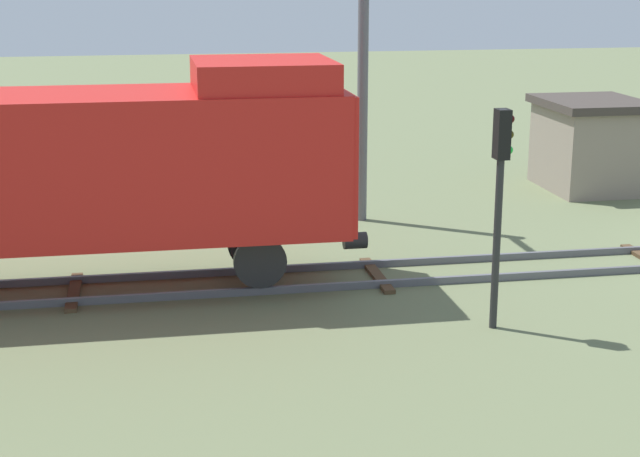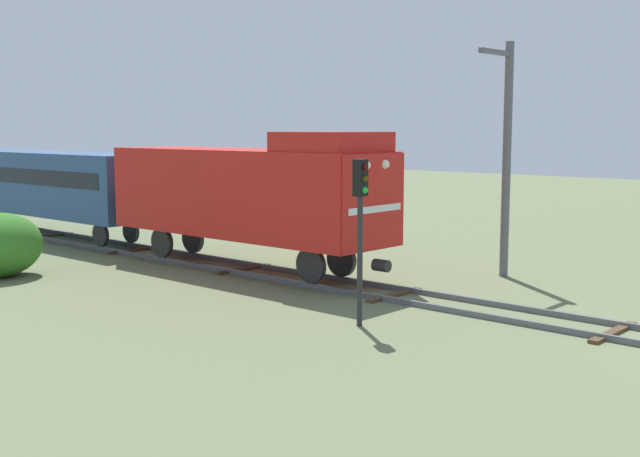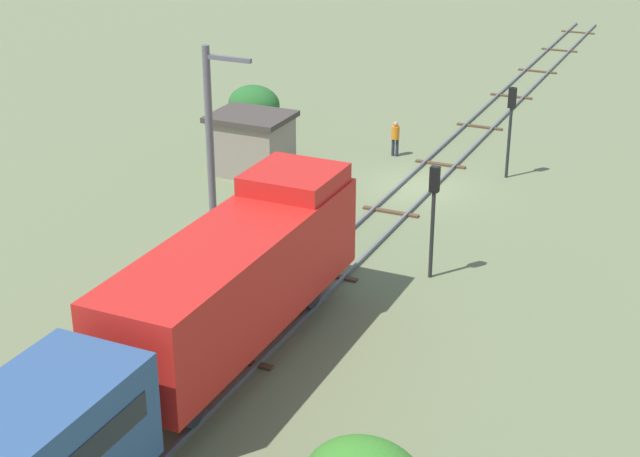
# 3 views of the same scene
# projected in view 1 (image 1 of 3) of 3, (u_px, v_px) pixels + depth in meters

# --- Properties ---
(locomotive) EXTENTS (2.90, 11.60, 4.60)m
(locomotive) POSITION_uv_depth(u_px,v_px,m) (83.00, 162.00, 19.67)
(locomotive) COLOR red
(locomotive) RESTS_ON railway_track
(traffic_signal_mid) EXTENTS (0.32, 0.34, 4.13)m
(traffic_signal_mid) POSITION_uv_depth(u_px,v_px,m) (500.00, 178.00, 17.71)
(traffic_signal_mid) COLOR #262628
(traffic_signal_mid) RESTS_ON ground
(catenary_mast) EXTENTS (1.94, 0.28, 7.62)m
(catenary_mast) POSITION_uv_depth(u_px,v_px,m) (363.00, 68.00, 25.21)
(catenary_mast) COLOR #595960
(catenary_mast) RESTS_ON ground
(relay_hut) EXTENTS (3.50, 2.90, 2.74)m
(relay_hut) POSITION_uv_depth(u_px,v_px,m) (590.00, 144.00, 29.65)
(relay_hut) COLOR gray
(relay_hut) RESTS_ON ground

